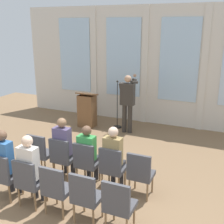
% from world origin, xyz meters
% --- Properties ---
extents(ground_plane, '(14.71, 14.71, 0.00)m').
position_xyz_m(ground_plane, '(0.00, 0.00, 0.00)').
color(ground_plane, '#846647').
extents(rear_partition, '(9.30, 0.14, 3.83)m').
position_xyz_m(rear_partition, '(0.04, 5.65, 1.94)').
color(rear_partition, silver).
rests_on(rear_partition, ground).
extents(speaker, '(0.52, 0.69, 1.79)m').
position_xyz_m(speaker, '(-0.32, 4.44, 1.04)').
color(speaker, '#332D28').
rests_on(speaker, ground).
extents(mic_stand, '(0.28, 0.28, 1.55)m').
position_xyz_m(mic_stand, '(-0.76, 4.70, 0.34)').
color(mic_stand, black).
rests_on(mic_stand, ground).
extents(lectern, '(0.60, 0.48, 1.16)m').
position_xyz_m(lectern, '(-1.71, 4.42, 0.55)').
color(lectern, brown).
rests_on(lectern, ground).
extents(chair_r0_c0, '(0.46, 0.44, 0.94)m').
position_xyz_m(chair_r0_c0, '(-1.16, 1.23, 0.53)').
color(chair_r0_c0, olive).
rests_on(chair_r0_c0, ground).
extents(chair_r0_c1, '(0.46, 0.44, 0.94)m').
position_xyz_m(chair_r0_c1, '(-0.58, 1.23, 0.53)').
color(chair_r0_c1, olive).
rests_on(chair_r0_c1, ground).
extents(audience_r0_c1, '(0.36, 0.39, 1.37)m').
position_xyz_m(audience_r0_c1, '(-0.58, 1.31, 0.76)').
color(audience_r0_c1, '#2D2D33').
rests_on(audience_r0_c1, ground).
extents(chair_r0_c2, '(0.46, 0.44, 0.94)m').
position_xyz_m(chair_r0_c2, '(0.00, 1.23, 0.53)').
color(chair_r0_c2, olive).
rests_on(chair_r0_c2, ground).
extents(audience_r0_c2, '(0.36, 0.39, 1.28)m').
position_xyz_m(audience_r0_c2, '(0.00, 1.31, 0.71)').
color(audience_r0_c2, '#2D2D33').
rests_on(audience_r0_c2, ground).
extents(chair_r0_c3, '(0.46, 0.44, 0.94)m').
position_xyz_m(chair_r0_c3, '(0.58, 1.23, 0.53)').
color(chair_r0_c3, olive).
rests_on(chair_r0_c3, ground).
extents(audience_r0_c3, '(0.36, 0.39, 1.34)m').
position_xyz_m(audience_r0_c3, '(0.58, 1.31, 0.74)').
color(audience_r0_c3, '#2D2D33').
rests_on(audience_r0_c3, ground).
extents(chair_r0_c4, '(0.46, 0.44, 0.94)m').
position_xyz_m(chair_r0_c4, '(1.16, 1.23, 0.53)').
color(chair_r0_c4, olive).
rests_on(chair_r0_c4, ground).
extents(chair_r1_c0, '(0.46, 0.44, 0.94)m').
position_xyz_m(chair_r1_c0, '(-1.16, 0.15, 0.53)').
color(chair_r1_c0, olive).
rests_on(chair_r1_c0, ground).
extents(audience_r1_c0, '(0.36, 0.39, 1.39)m').
position_xyz_m(audience_r1_c0, '(-1.16, 0.22, 0.77)').
color(audience_r1_c0, '#2D2D33').
rests_on(audience_r1_c0, ground).
extents(chair_r1_c1, '(0.46, 0.44, 0.94)m').
position_xyz_m(chair_r1_c1, '(-0.58, 0.15, 0.53)').
color(chair_r1_c1, olive).
rests_on(chair_r1_c1, ground).
extents(audience_r1_c1, '(0.36, 0.39, 1.38)m').
position_xyz_m(audience_r1_c1, '(-0.58, 0.22, 0.76)').
color(audience_r1_c1, '#2D2D33').
rests_on(audience_r1_c1, ground).
extents(chair_r1_c2, '(0.46, 0.44, 0.94)m').
position_xyz_m(chair_r1_c2, '(0.00, 0.15, 0.53)').
color(chair_r1_c2, olive).
rests_on(chair_r1_c2, ground).
extents(chair_r1_c3, '(0.46, 0.44, 0.94)m').
position_xyz_m(chair_r1_c3, '(0.58, 0.15, 0.53)').
color(chair_r1_c3, olive).
rests_on(chair_r1_c3, ground).
extents(chair_r1_c4, '(0.46, 0.44, 0.94)m').
position_xyz_m(chair_r1_c4, '(1.16, 0.15, 0.53)').
color(chair_r1_c4, olive).
rests_on(chair_r1_c4, ground).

